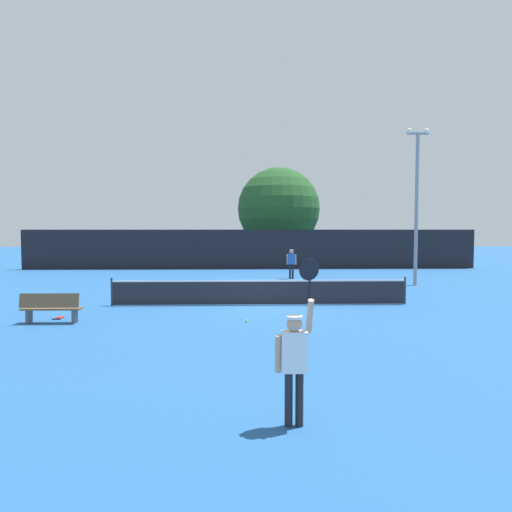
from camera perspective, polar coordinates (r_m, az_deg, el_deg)
The scene contains 13 objects.
ground_plane at distance 18.38m, azimuth 0.46°, elevation -5.88°, with size 120.00×120.00×0.00m, color #235693.
tennis_net at distance 18.31m, azimuth 0.46°, elevation -4.29°, with size 11.36×0.08×1.07m.
perimeter_fence at distance 34.68m, azimuth -0.62°, elevation 0.82°, with size 33.03×0.12×2.87m, color black.
player_serving at distance 7.17m, azimuth 4.68°, elevation -11.53°, with size 0.68×0.39×2.50m.
player_receiving at distance 27.90m, azimuth 4.27°, elevation -0.58°, with size 0.57×0.25×1.70m.
tennis_ball at distance 15.10m, azimuth -1.16°, elevation -7.77°, with size 0.07×0.07×0.07m, color #CCE033.
spare_racket at distance 17.00m, azimuth -22.47°, elevation -6.81°, with size 0.28×0.52×0.04m.
courtside_bench at distance 16.07m, azimuth -23.36°, elevation -5.74°, with size 1.80×0.44×0.95m.
light_pole at distance 25.92m, azimuth 18.70°, elevation 6.78°, with size 1.18×0.28×8.04m.
large_tree at distance 40.51m, azimuth 2.74°, elevation 5.68°, with size 6.95×6.95×8.10m.
parked_car_near at distance 41.01m, azimuth -11.99°, elevation 0.21°, with size 2.25×4.35×1.69m.
parked_car_mid at distance 41.19m, azimuth -5.57°, elevation 0.28°, with size 2.18×4.32×1.69m.
parked_car_far at distance 41.46m, azimuth 12.59°, elevation 0.23°, with size 2.20×4.33×1.69m.
Camera 1 is at (-0.72, -18.14, 2.93)m, focal length 33.37 mm.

